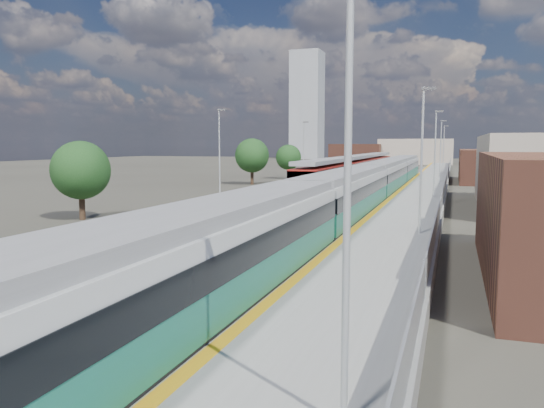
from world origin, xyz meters
The scene contains 11 objects.
ground centered at (0.00, 50.00, 0.00)m, with size 320.00×320.00×0.00m, color #47443A.
ballast_bed centered at (-2.25, 52.50, 0.03)m, with size 10.50×155.00×0.06m, color #565451.
tracks centered at (-1.65, 54.18, 0.11)m, with size 8.96×160.00×0.17m.
platform_right centered at (5.28, 52.49, 0.54)m, with size 4.70×155.00×8.52m.
platform_left centered at (-9.05, 52.49, 0.52)m, with size 4.30×155.00×8.52m.
buildings centered at (-18.12, 138.60, 10.70)m, with size 72.00×185.50×40.00m.
green_train centered at (1.50, 38.59, 2.28)m, with size 2.94×81.87×3.24m.
red_train centered at (-5.50, 72.88, 2.24)m, with size 3.00×60.77×3.79m.
tree_a centered at (-17.95, 26.31, 3.70)m, with size 4.34×4.34×5.88m.
tree_b centered at (-18.30, 62.51, 4.03)m, with size 4.73×4.73×6.40m.
tree_c centered at (-17.11, 75.83, 3.48)m, with size 4.09×4.09×5.54m.
Camera 1 is at (8.16, -6.19, 5.65)m, focal length 35.00 mm.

